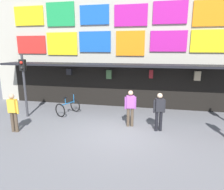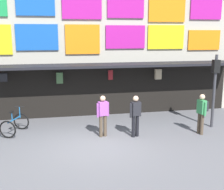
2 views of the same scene
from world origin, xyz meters
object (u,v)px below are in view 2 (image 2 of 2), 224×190
Objects in this scene: traffic_light_far at (215,79)px; pedestrian_in_black at (202,111)px; pedestrian_in_white at (103,114)px; pedestrian_in_blue at (136,114)px; bicycle_parked at (15,124)px.

traffic_light_far reaches higher than pedestrian_in_black.
pedestrian_in_black is at bearing -6.96° from pedestrian_in_white.
pedestrian_in_black is 1.00× the size of pedestrian_in_white.
pedestrian_in_black is 2.75m from pedestrian_in_blue.
pedestrian_in_black and pedestrian_in_white have the same top height.
pedestrian_in_blue and pedestrian_in_white have the same top height.
traffic_light_far is 5.09m from pedestrian_in_white.
pedestrian_in_black is (-0.93, -0.75, -1.16)m from traffic_light_far.
pedestrian_in_black and pedestrian_in_blue have the same top height.
bicycle_parked is 0.80× the size of pedestrian_in_blue.
traffic_light_far is at bearing 8.26° from pedestrian_in_blue.
pedestrian_in_blue is 1.30m from pedestrian_in_white.
traffic_light_far is 2.38× the size of bicycle_parked.
pedestrian_in_blue is at bearing -15.45° from bicycle_parked.
traffic_light_far is 1.90× the size of pedestrian_in_blue.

